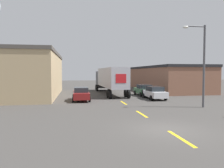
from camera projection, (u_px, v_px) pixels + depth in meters
The scene contains 9 objects.
ground_plane at pixel (166, 129), 12.60m from camera, with size 160.00×160.00×0.00m, color #3D3A38.
road_centerline at pixel (142, 114), 17.29m from camera, with size 0.20×15.82×0.01m.
warehouse_left at pixel (18, 74), 30.56m from camera, with size 11.21×18.71×6.07m.
warehouse_right at pixel (158, 78), 45.08m from camera, with size 8.32×29.01×4.48m.
semi_truck at pixel (109, 78), 33.88m from camera, with size 3.17×15.17×3.95m.
parked_car_left_far at pixel (81, 94), 25.54m from camera, with size 2.01×4.64×1.57m.
parked_car_right_mid at pixel (154, 93), 27.02m from camera, with size 2.01×4.64×1.57m.
parked_car_right_far at pixel (144, 90), 31.11m from camera, with size 2.01×4.64×1.57m.
street_lamp at pixel (202, 60), 20.37m from camera, with size 2.31×0.32×7.69m.
Camera 1 is at (-5.18, -11.74, 3.29)m, focal length 35.00 mm.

